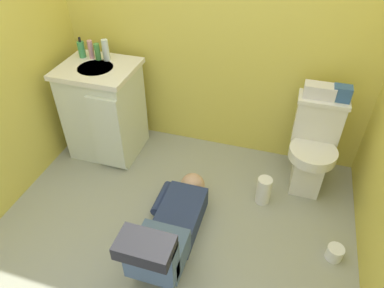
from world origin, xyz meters
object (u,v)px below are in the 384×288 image
(toilet, at_px, (313,147))
(toiletry_bag, at_px, (342,93))
(paper_towel_roll, at_px, (264,190))
(person_plumber, at_px, (169,229))
(faucet, at_px, (104,53))
(bottle_green, at_px, (97,52))
(toilet_paper_roll, at_px, (335,253))
(soap_dispenser, at_px, (81,49))
(bottle_pink, at_px, (91,49))
(tissue_box, at_px, (320,91))
(vanity_cabinet, at_px, (104,110))
(bottle_clear, at_px, (106,50))

(toilet, relative_size, toiletry_bag, 6.05)
(paper_towel_roll, bearing_deg, person_plumber, -132.51)
(faucet, relative_size, bottle_green, 0.75)
(bottle_green, height_order, toilet_paper_roll, bottle_green)
(soap_dispenser, xyz_separation_m, bottle_pink, (0.08, 0.01, 0.01))
(toilet, bearing_deg, tissue_box, 116.43)
(vanity_cabinet, bearing_deg, bottle_green, 111.00)
(bottle_pink, relative_size, paper_towel_roll, 0.63)
(bottle_clear, bearing_deg, toiletry_bag, 0.98)
(toilet_paper_roll, bearing_deg, person_plumber, -168.05)
(faucet, height_order, person_plumber, faucet)
(soap_dispenser, bearing_deg, bottle_pink, 5.86)
(bottle_pink, relative_size, bottle_green, 1.10)
(person_plumber, distance_m, toilet_paper_roll, 1.11)
(tissue_box, height_order, bottle_green, bottle_green)
(vanity_cabinet, height_order, soap_dispenser, soap_dispenser)
(tissue_box, relative_size, soap_dispenser, 1.33)
(toilet, distance_m, bottle_pink, 1.92)
(toilet, distance_m, paper_towel_roll, 0.51)
(toilet, relative_size, soap_dispenser, 4.52)
(tissue_box, bearing_deg, bottle_green, -178.66)
(faucet, height_order, bottle_clear, bottle_clear)
(faucet, xyz_separation_m, toiletry_bag, (1.84, 0.01, -0.06))
(toilet, bearing_deg, bottle_pink, 178.00)
(toiletry_bag, bearing_deg, bottle_clear, -179.02)
(soap_dispenser, bearing_deg, vanity_cabinet, -33.10)
(vanity_cabinet, distance_m, soap_dispenser, 0.52)
(person_plumber, distance_m, bottle_pink, 1.57)
(vanity_cabinet, xyz_separation_m, faucet, (-0.00, 0.15, 0.45))
(vanity_cabinet, distance_m, bottle_green, 0.49)
(faucet, distance_m, toilet_paper_roll, 2.26)
(toilet, bearing_deg, faucet, 177.49)
(soap_dispenser, xyz_separation_m, paper_towel_roll, (1.62, -0.38, -0.77))
(toilet, relative_size, paper_towel_roll, 3.25)
(person_plumber, bearing_deg, tissue_box, 51.47)
(paper_towel_roll, height_order, toilet_paper_roll, paper_towel_roll)
(bottle_green, bearing_deg, bottle_clear, 7.43)
(toilet, distance_m, person_plumber, 1.26)
(person_plumber, bearing_deg, vanity_cabinet, 136.27)
(faucet, xyz_separation_m, bottle_clear, (0.03, -0.02, 0.04))
(soap_dispenser, distance_m, bottle_clear, 0.22)
(faucet, xyz_separation_m, bottle_green, (-0.04, -0.03, 0.02))
(bottle_clear, bearing_deg, toilet_paper_roll, -21.14)
(toilet_paper_roll, bearing_deg, paper_towel_roll, 145.21)
(toilet, distance_m, tissue_box, 0.44)
(toiletry_bag, bearing_deg, person_plumber, -133.40)
(toilet, bearing_deg, person_plumber, -132.75)
(faucet, bearing_deg, toilet, -2.51)
(tissue_box, distance_m, toiletry_bag, 0.15)
(bottle_clear, xyz_separation_m, paper_towel_roll, (1.40, -0.38, -0.79))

